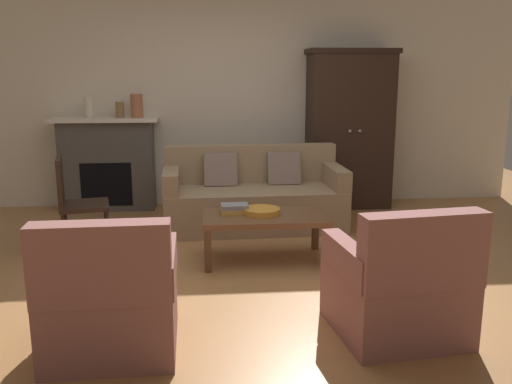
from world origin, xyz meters
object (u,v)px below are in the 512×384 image
object	(u,v)px
mantel_vase_cream	(89,107)
mantel_vase_terracotta	(137,106)
mantel_vase_bronze	(120,110)
coffee_table	(265,221)
book_stack	(235,209)
armchair_near_right	(399,289)
side_chair_wooden	(74,198)
fireplace	(108,163)
couch	(254,198)
armoire	(349,129)
fruit_bowl	(262,211)
armchair_near_left	(111,302)

from	to	relation	value
mantel_vase_cream	mantel_vase_terracotta	world-z (taller)	mantel_vase_terracotta
mantel_vase_bronze	coffee_table	bearing A→B (deg)	-52.88
book_stack	armchair_near_right	distance (m)	1.87
armchair_near_right	side_chair_wooden	distance (m)	3.14
mantel_vase_bronze	mantel_vase_terracotta	bearing A→B (deg)	0.00
fireplace	couch	bearing A→B (deg)	-28.67
armoire	fruit_bowl	xyz separation A→B (m)	(-1.27, -1.93, -0.52)
mantel_vase_bronze	armchair_near_right	xyz separation A→B (m)	(2.23, -3.53, -0.90)
armoire	fireplace	bearing A→B (deg)	178.49
armchair_near_left	side_chair_wooden	world-z (taller)	side_chair_wooden
armchair_near_left	book_stack	bearing A→B (deg)	63.20
mantel_vase_cream	couch	bearing A→B (deg)	-25.88
coffee_table	mantel_vase_terracotta	world-z (taller)	mantel_vase_terracotta
fireplace	couch	distance (m)	1.96
fruit_bowl	mantel_vase_bronze	bearing A→B (deg)	127.02
couch	book_stack	distance (m)	1.07
mantel_vase_bronze	armchair_near_right	size ratio (longest dim) A/B	0.21
armchair_near_left	armoire	bearing A→B (deg)	56.44
armoire	coffee_table	world-z (taller)	armoire
armoire	armchair_near_right	size ratio (longest dim) A/B	2.19
couch	mantel_vase_cream	xyz separation A→B (m)	(-1.88, 0.91, 0.93)
fruit_bowl	side_chair_wooden	size ratio (longest dim) A/B	0.36
couch	mantel_vase_terracotta	size ratio (longest dim) A/B	7.01
coffee_table	fruit_bowl	bearing A→B (deg)	134.03
coffee_table	book_stack	xyz separation A→B (m)	(-0.27, 0.08, 0.10)
couch	armchair_near_left	size ratio (longest dim) A/B	2.21
coffee_table	mantel_vase_cream	xyz separation A→B (m)	(-1.89, 2.02, 0.88)
couch	book_stack	xyz separation A→B (m)	(-0.26, -1.03, 0.14)
armchair_near_left	side_chair_wooden	bearing A→B (deg)	108.20
coffee_table	couch	bearing A→B (deg)	90.32
book_stack	mantel_vase_bronze	size ratio (longest dim) A/B	1.33
mantel_vase_cream	mantel_vase_terracotta	xyz separation A→B (m)	(0.56, 0.00, 0.01)
armoire	coffee_table	size ratio (longest dim) A/B	1.75
fruit_bowl	armoire	bearing A→B (deg)	56.71
mantel_vase_bronze	side_chair_wooden	bearing A→B (deg)	-97.90
coffee_table	armchair_near_right	size ratio (longest dim) A/B	1.25
book_stack	side_chair_wooden	world-z (taller)	side_chair_wooden
armoire	mantel_vase_terracotta	world-z (taller)	armoire
fireplace	side_chair_wooden	bearing A→B (deg)	-91.44
book_stack	mantel_vase_bronze	world-z (taller)	mantel_vase_bronze
fruit_bowl	armchair_near_right	world-z (taller)	armchair_near_right
mantel_vase_terracotta	fireplace	bearing A→B (deg)	177.30
armoire	mantel_vase_cream	distance (m)	3.14
armchair_near_left	armchair_near_right	distance (m)	1.80
fruit_bowl	couch	bearing A→B (deg)	88.98
coffee_table	fruit_bowl	xyz separation A→B (m)	(-0.03, 0.03, 0.08)
fruit_bowl	mantel_vase_cream	xyz separation A→B (m)	(-1.86, 1.99, 0.80)
mantel_vase_cream	armchair_near_left	xyz separation A→B (m)	(0.79, -3.58, -0.93)
book_stack	mantel_vase_cream	size ratio (longest dim) A/B	0.99
mantel_vase_cream	mantel_vase_terracotta	size ratio (longest dim) A/B	0.90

